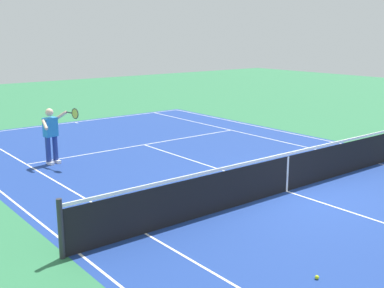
# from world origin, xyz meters

# --- Properties ---
(ground_plane) EXTENTS (60.00, 60.00, 0.00)m
(ground_plane) POSITION_xyz_m (0.00, 0.00, 0.00)
(ground_plane) COLOR #2D7247
(court_slab) EXTENTS (24.20, 11.40, 0.00)m
(court_slab) POSITION_xyz_m (0.00, 0.00, 0.00)
(court_slab) COLOR navy
(court_slab) RESTS_ON ground_plane
(court_line_markings) EXTENTS (23.85, 11.05, 0.01)m
(court_line_markings) POSITION_xyz_m (0.00, 0.00, 0.00)
(court_line_markings) COLOR white
(court_line_markings) RESTS_ON ground_plane
(tennis_net) EXTENTS (0.10, 11.70, 1.08)m
(tennis_net) POSITION_xyz_m (0.00, 0.00, 0.49)
(tennis_net) COLOR #2D2D33
(tennis_net) RESTS_ON ground_plane
(tennis_player_near) EXTENTS (1.02, 0.83, 1.70)m
(tennis_player_near) POSITION_xyz_m (6.00, 3.44, 0.93)
(tennis_player_near) COLOR navy
(tennis_player_near) RESTS_ON ground_plane
(tennis_ball) EXTENTS (0.07, 0.07, 0.07)m
(tennis_ball) POSITION_xyz_m (-3.18, 2.96, 0.03)
(tennis_ball) COLOR #CCE01E
(tennis_ball) RESTS_ON ground_plane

